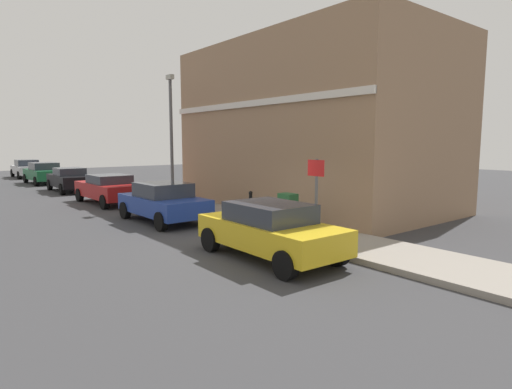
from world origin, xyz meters
The scene contains 13 objects.
ground centered at (0.00, 0.00, 0.00)m, with size 80.00×80.00×0.00m, color #38383A.
sidewalk centered at (2.03, 6.00, 0.07)m, with size 2.35×30.00×0.15m, color gray.
corner_building centered at (6.61, 3.71, 3.54)m, with size 6.93×11.43×7.08m.
car_yellow centered at (-0.44, -1.61, 0.74)m, with size 1.90×4.09×1.40m.
car_blue centered at (-0.29, 4.54, 0.74)m, with size 1.97×4.07×1.43m.
car_red centered at (-0.22, 10.36, 0.73)m, with size 2.01×4.40×1.37m.
car_black centered at (-0.30, 16.71, 0.73)m, with size 1.86×4.20×1.40m.
car_green centered at (-0.38, 22.81, 0.77)m, with size 2.03×4.15×1.49m.
car_silver centered at (-0.29, 29.34, 0.75)m, with size 1.83×4.09×1.47m.
utility_cabinet centered at (1.79, 0.13, 0.68)m, with size 0.46×0.61×1.15m.
bollard_near_cabinet centered at (1.89, 2.16, 0.70)m, with size 0.14×0.14×1.04m.
street_sign centered at (1.22, -1.59, 1.66)m, with size 0.08×0.60×2.30m.
lamppost centered at (1.88, 7.98, 3.30)m, with size 0.20×0.44×5.72m.
Camera 1 is at (-7.13, -9.43, 2.89)m, focal length 29.56 mm.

